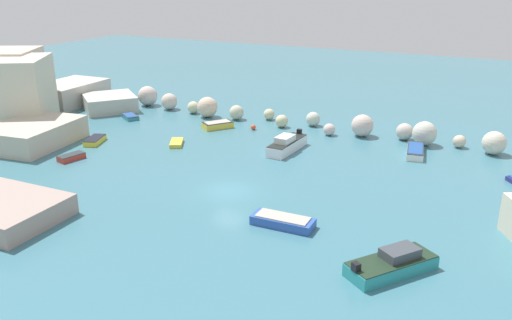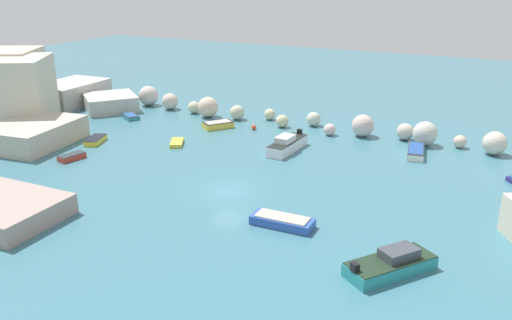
{
  "view_description": "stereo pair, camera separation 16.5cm",
  "coord_description": "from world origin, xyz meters",
  "px_view_note": "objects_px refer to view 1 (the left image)",
  "views": [
    {
      "loc": [
        19.16,
        -33.15,
        16.13
      ],
      "look_at": [
        0.0,
        4.8,
        1.0
      ],
      "focal_mm": 37.3,
      "sensor_mm": 36.0,
      "label": 1
    },
    {
      "loc": [
        19.3,
        -33.07,
        16.13
      ],
      "look_at": [
        0.0,
        4.8,
        1.0
      ],
      "focal_mm": 37.3,
      "sensor_mm": 36.0,
      "label": 2
    }
  ],
  "objects_px": {
    "channel_buoy": "(253,127)",
    "moored_boat_6": "(130,117)",
    "moored_boat_8": "(95,140)",
    "moored_boat_4": "(415,151)",
    "moored_boat_3": "(218,125)",
    "moored_boat_7": "(177,143)",
    "moored_boat_1": "(287,144)",
    "moored_boat_5": "(283,221)",
    "moored_boat_0": "(392,264)",
    "moored_boat_2": "(71,157)"
  },
  "relations": [
    {
      "from": "channel_buoy",
      "to": "moored_boat_4",
      "type": "xyz_separation_m",
      "value": [
        17.24,
        -0.59,
        0.08
      ]
    },
    {
      "from": "moored_boat_3",
      "to": "moored_boat_7",
      "type": "distance_m",
      "value": 6.98
    },
    {
      "from": "moored_boat_1",
      "to": "moored_boat_8",
      "type": "distance_m",
      "value": 19.13
    },
    {
      "from": "channel_buoy",
      "to": "moored_boat_0",
      "type": "bearing_deg",
      "value": -47.65
    },
    {
      "from": "channel_buoy",
      "to": "moored_boat_1",
      "type": "bearing_deg",
      "value": -38.96
    },
    {
      "from": "channel_buoy",
      "to": "moored_boat_3",
      "type": "xyz_separation_m",
      "value": [
        -3.78,
        -1.15,
        0.08
      ]
    },
    {
      "from": "channel_buoy",
      "to": "moored_boat_8",
      "type": "xyz_separation_m",
      "value": [
        -11.94,
        -11.28,
        -0.0
      ]
    },
    {
      "from": "moored_boat_1",
      "to": "moored_boat_5",
      "type": "relative_size",
      "value": 1.33
    },
    {
      "from": "channel_buoy",
      "to": "moored_boat_3",
      "type": "distance_m",
      "value": 3.95
    },
    {
      "from": "moored_boat_0",
      "to": "moored_boat_7",
      "type": "distance_m",
      "value": 28.18
    },
    {
      "from": "moored_boat_0",
      "to": "moored_boat_5",
      "type": "xyz_separation_m",
      "value": [
        -7.9,
        2.52,
        -0.19
      ]
    },
    {
      "from": "channel_buoy",
      "to": "moored_boat_4",
      "type": "bearing_deg",
      "value": -1.95
    },
    {
      "from": "moored_boat_2",
      "to": "moored_boat_3",
      "type": "xyz_separation_m",
      "value": [
        6.51,
        14.94,
        0.1
      ]
    },
    {
      "from": "moored_boat_1",
      "to": "moored_boat_4",
      "type": "relative_size",
      "value": 1.28
    },
    {
      "from": "moored_boat_2",
      "to": "moored_boat_8",
      "type": "distance_m",
      "value": 5.08
    },
    {
      "from": "moored_boat_1",
      "to": "moored_boat_5",
      "type": "bearing_deg",
      "value": 25.4
    },
    {
      "from": "channel_buoy",
      "to": "moored_boat_6",
      "type": "relative_size",
      "value": 0.19
    },
    {
      "from": "channel_buoy",
      "to": "moored_boat_4",
      "type": "height_order",
      "value": "moored_boat_4"
    },
    {
      "from": "moored_boat_3",
      "to": "moored_boat_8",
      "type": "xyz_separation_m",
      "value": [
        -8.15,
        -10.13,
        -0.09
      ]
    },
    {
      "from": "moored_boat_6",
      "to": "moored_boat_3",
      "type": "bearing_deg",
      "value": -141.47
    },
    {
      "from": "moored_boat_6",
      "to": "moored_boat_8",
      "type": "xyz_separation_m",
      "value": [
        2.9,
        -8.89,
        0.03
      ]
    },
    {
      "from": "moored_boat_4",
      "to": "moored_boat_1",
      "type": "bearing_deg",
      "value": -78.13
    },
    {
      "from": "channel_buoy",
      "to": "moored_boat_3",
      "type": "bearing_deg",
      "value": -163.14
    },
    {
      "from": "moored_boat_6",
      "to": "moored_boat_8",
      "type": "height_order",
      "value": "moored_boat_8"
    },
    {
      "from": "moored_boat_6",
      "to": "moored_boat_5",
      "type": "bearing_deg",
      "value": 179.71
    },
    {
      "from": "channel_buoy",
      "to": "moored_boat_0",
      "type": "height_order",
      "value": "moored_boat_0"
    },
    {
      "from": "moored_boat_4",
      "to": "moored_boat_8",
      "type": "bearing_deg",
      "value": -79.34
    },
    {
      "from": "moored_boat_3",
      "to": "moored_boat_5",
      "type": "relative_size",
      "value": 0.82
    },
    {
      "from": "moored_boat_4",
      "to": "moored_boat_7",
      "type": "distance_m",
      "value": 22.88
    },
    {
      "from": "moored_boat_1",
      "to": "moored_boat_0",
      "type": "bearing_deg",
      "value": 42.01
    },
    {
      "from": "moored_boat_4",
      "to": "moored_boat_7",
      "type": "relative_size",
      "value": 1.59
    },
    {
      "from": "moored_boat_4",
      "to": "moored_boat_6",
      "type": "relative_size",
      "value": 1.54
    },
    {
      "from": "channel_buoy",
      "to": "moored_boat_6",
      "type": "distance_m",
      "value": 15.02
    },
    {
      "from": "moored_boat_6",
      "to": "moored_boat_7",
      "type": "relative_size",
      "value": 1.03
    },
    {
      "from": "moored_boat_4",
      "to": "moored_boat_5",
      "type": "xyz_separation_m",
      "value": [
        -5.03,
        -18.96,
        -0.02
      ]
    },
    {
      "from": "moored_boat_6",
      "to": "moored_boat_8",
      "type": "bearing_deg",
      "value": 140.14
    },
    {
      "from": "moored_boat_3",
      "to": "moored_boat_7",
      "type": "bearing_deg",
      "value": -148.92
    },
    {
      "from": "moored_boat_5",
      "to": "moored_boat_4",
      "type": "bearing_deg",
      "value": -106.52
    },
    {
      "from": "moored_boat_7",
      "to": "moored_boat_2",
      "type": "bearing_deg",
      "value": 114.47
    },
    {
      "from": "moored_boat_0",
      "to": "moored_boat_1",
      "type": "relative_size",
      "value": 0.97
    },
    {
      "from": "moored_boat_1",
      "to": "moored_boat_7",
      "type": "bearing_deg",
      "value": -70.47
    },
    {
      "from": "moored_boat_4",
      "to": "moored_boat_8",
      "type": "relative_size",
      "value": 1.42
    },
    {
      "from": "moored_boat_8",
      "to": "moored_boat_4",
      "type": "bearing_deg",
      "value": 89.72
    },
    {
      "from": "moored_boat_7",
      "to": "moored_boat_1",
      "type": "bearing_deg",
      "value": -102.15
    },
    {
      "from": "moored_boat_5",
      "to": "moored_boat_7",
      "type": "relative_size",
      "value": 1.53
    },
    {
      "from": "channel_buoy",
      "to": "moored_boat_8",
      "type": "bearing_deg",
      "value": -136.62
    },
    {
      "from": "moored_boat_8",
      "to": "moored_boat_3",
      "type": "bearing_deg",
      "value": 120.77
    },
    {
      "from": "moored_boat_4",
      "to": "moored_boat_6",
      "type": "height_order",
      "value": "moored_boat_4"
    },
    {
      "from": "channel_buoy",
      "to": "moored_boat_8",
      "type": "distance_m",
      "value": 16.42
    },
    {
      "from": "channel_buoy",
      "to": "moored_boat_6",
      "type": "bearing_deg",
      "value": -170.84
    }
  ]
}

